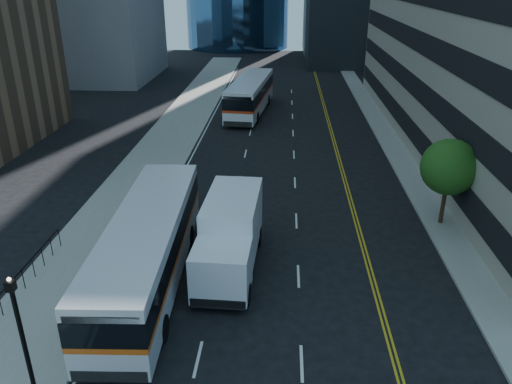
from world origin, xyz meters
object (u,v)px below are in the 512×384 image
bus_front (148,248)px  bus_rear (250,95)px  lamp_post (21,331)px  box_truck (230,235)px  street_tree (449,167)px

bus_front → bus_rear: size_ratio=0.99×
lamp_post → box_truck: 10.54m
bus_rear → bus_front: bearing=-88.5°
lamp_post → bus_rear: lamp_post is taller
bus_front → street_tree: bearing=21.8°
lamp_post → box_truck: (6.10, 8.56, -0.85)m
street_tree → box_truck: bearing=-155.4°
lamp_post → bus_front: 7.49m
bus_rear → box_truck: (1.10, -30.74, -0.05)m
street_tree → box_truck: street_tree is taller
bus_front → bus_rear: (2.60, 32.25, 0.01)m
lamp_post → street_tree: bearing=37.9°
bus_rear → box_truck: 30.76m
box_truck → bus_rear: bearing=94.5°
street_tree → bus_front: 17.17m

